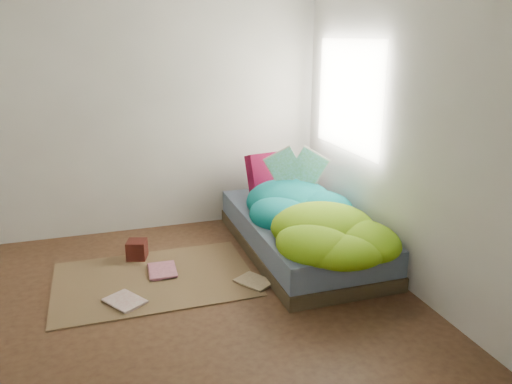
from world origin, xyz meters
TOP-DOWN VIEW (x-y plane):
  - ground at (0.00, 0.00)m, footprint 3.50×3.50m
  - room_walls at (0.01, 0.01)m, footprint 3.54×3.54m
  - bed at (1.22, 0.72)m, footprint 1.00×2.00m
  - duvet at (1.22, 0.50)m, footprint 0.96×1.84m
  - rug at (-0.15, 0.55)m, footprint 1.60×1.10m
  - pillow_floral at (1.43, 1.53)m, footprint 0.62×0.50m
  - pillow_magenta at (1.15, 1.36)m, footprint 0.48×0.22m
  - open_book at (1.29, 1.03)m, footprint 0.49×0.29m
  - wooden_box at (-0.25, 1.00)m, footprint 0.21×0.21m
  - floor_book_a at (-0.50, 0.17)m, footprint 0.34×0.36m
  - floor_book_b at (-0.19, 0.65)m, footprint 0.24×0.32m
  - floor_book_c at (0.52, 0.16)m, footprint 0.33×0.36m

SIDE VIEW (x-z plane):
  - ground at x=0.00m, z-range 0.00..0.00m
  - rug at x=-0.15m, z-range 0.00..0.01m
  - floor_book_c at x=0.52m, z-range 0.01..0.03m
  - floor_book_a at x=-0.50m, z-range 0.01..0.03m
  - floor_book_b at x=-0.19m, z-range 0.01..0.04m
  - wooden_box at x=-0.25m, z-range 0.01..0.18m
  - bed at x=1.22m, z-range 0.00..0.34m
  - pillow_floral at x=1.43m, z-range 0.34..0.46m
  - duvet at x=1.22m, z-range 0.34..0.68m
  - pillow_magenta at x=1.15m, z-range 0.34..0.80m
  - open_book at x=1.29m, z-range 0.68..0.98m
  - room_walls at x=0.01m, z-range 0.32..2.94m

